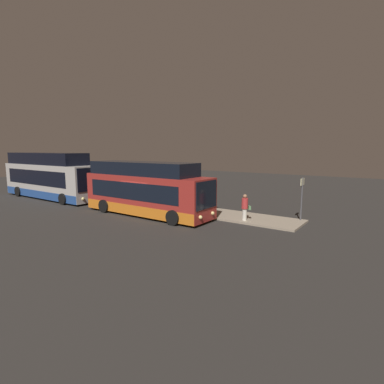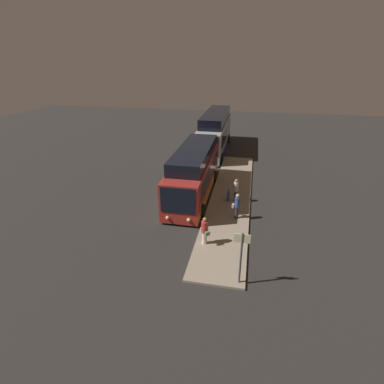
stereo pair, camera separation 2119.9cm
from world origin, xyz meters
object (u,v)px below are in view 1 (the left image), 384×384
Objects in this scene: bus_second at (49,178)px; passenger_waiting at (213,197)px; passenger_with_bags at (245,207)px; suitcase at (178,203)px; passenger_boarding at (183,195)px; sign_post at (302,194)px; bus_lead at (146,191)px.

bus_second reaches higher than passenger_waiting.
passenger_with_bags is 1.76× the size of suitcase.
bus_second reaches higher than passenger_boarding.
suitcase is 0.35× the size of sign_post.
passenger_waiting is 1.05× the size of passenger_with_bags.
bus_lead is at bearing 0.00° from bus_second.
suitcase is at bearing 24.38° from passenger_waiting.
passenger_waiting is 6.39m from sign_post.
sign_post is (8.96, 1.34, 1.37)m from suitcase.
bus_second reaches higher than sign_post.
sign_post is at bearing 10.52° from bus_second.
bus_second is 7.01× the size of passenger_boarding.
bus_lead is 10.63× the size of suitcase.
suitcase is (-6.05, 0.82, -0.54)m from passenger_with_bags.
sign_post is (8.96, 0.79, 0.78)m from passenger_boarding.
passenger_boarding is (0.77, 3.36, -0.60)m from bus_lead.
sign_post reaches higher than suitcase.
suitcase is at bearing -138.15° from passenger_with_bags.
bus_second is at bearing -168.12° from suitcase.
passenger_waiting is at bearing 46.53° from bus_lead.
bus_second is 4.41× the size of sign_post.
passenger_with_bags is at bearing 160.88° from passenger_boarding.
bus_lead is at bearing -105.12° from suitcase.
suitcase is (13.35, 2.81, -1.43)m from bus_second.
sign_post is (6.32, 0.55, 0.76)m from passenger_waiting.
passenger_boarding is 1.80× the size of suitcase.
bus_second is at bearing -124.58° from passenger_with_bags.
passenger_boarding is 0.98× the size of passenger_waiting.
sign_post is (2.92, 2.16, 0.83)m from passenger_with_bags.
bus_lead is at bearing 70.80° from passenger_boarding.
passenger_boarding is 2.65m from passenger_waiting.
passenger_with_bags is at bearing -143.52° from sign_post.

